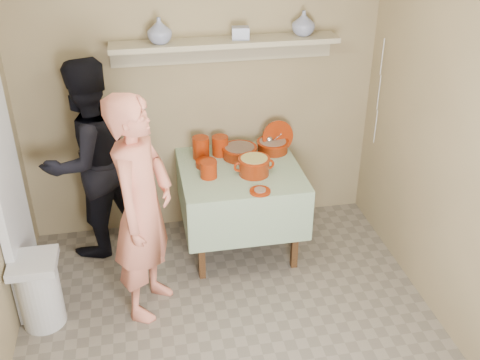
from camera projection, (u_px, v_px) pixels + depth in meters
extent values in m
plane|color=#6E6456|center=(239.00, 358.00, 3.78)|extent=(3.50, 3.50, 0.00)
cube|color=silver|center=(6.00, 181.00, 3.87)|extent=(0.06, 0.70, 2.00)
cylinder|color=#7B1700|center=(201.00, 148.00, 4.66)|extent=(0.14, 0.14, 0.19)
cylinder|color=#7B1700|center=(220.00, 146.00, 4.72)|extent=(0.14, 0.14, 0.17)
cylinder|color=#7B1700|center=(209.00, 169.00, 4.38)|extent=(0.14, 0.14, 0.14)
cylinder|color=#7B1700|center=(206.00, 164.00, 4.56)|extent=(0.17, 0.17, 0.05)
cylinder|color=#7B1700|center=(278.00, 137.00, 4.79)|extent=(0.29, 0.13, 0.28)
imported|color=navy|center=(304.00, 23.00, 4.44)|extent=(0.21, 0.21, 0.19)
imported|color=navy|center=(159.00, 31.00, 4.23)|extent=(0.26, 0.26, 0.20)
cube|color=navy|center=(240.00, 33.00, 4.35)|extent=(0.14, 0.11, 0.10)
imported|color=#DE7860|center=(142.00, 209.00, 3.84)|extent=(0.63, 0.73, 1.69)
imported|color=black|center=(90.00, 160.00, 4.51)|extent=(1.03, 0.99, 1.67)
cube|color=#917E58|center=(200.00, 87.00, 4.66)|extent=(3.00, 0.02, 2.60)
cube|color=#4C2D16|center=(201.00, 241.00, 4.36)|extent=(0.05, 0.05, 0.71)
cube|color=#4C2D16|center=(295.00, 231.00, 4.48)|extent=(0.05, 0.05, 0.71)
cube|color=#4C2D16|center=(190.00, 192.00, 5.01)|extent=(0.05, 0.05, 0.71)
cube|color=#4C2D16|center=(273.00, 184.00, 5.13)|extent=(0.05, 0.05, 0.71)
cube|color=#4C2D16|center=(240.00, 171.00, 4.56)|extent=(0.90, 0.90, 0.04)
cube|color=#1E5920|center=(240.00, 169.00, 4.55)|extent=(0.96, 0.96, 0.01)
cube|color=#1E5920|center=(252.00, 223.00, 4.24)|extent=(0.96, 0.01, 0.44)
cube|color=#1E5920|center=(230.00, 165.00, 5.07)|extent=(0.96, 0.01, 0.44)
cube|color=#1E5920|center=(182.00, 197.00, 4.58)|extent=(0.01, 0.96, 0.44)
cube|color=#1E5920|center=(296.00, 186.00, 4.73)|extent=(0.01, 0.96, 0.44)
cylinder|color=#5E1504|center=(240.00, 152.00, 4.69)|extent=(0.28, 0.28, 0.09)
cylinder|color=#7B1700|center=(240.00, 148.00, 4.67)|extent=(0.30, 0.30, 0.01)
cylinder|color=brown|center=(240.00, 150.00, 4.68)|extent=(0.25, 0.25, 0.05)
cylinder|color=#5E1504|center=(273.00, 146.00, 4.79)|extent=(0.26, 0.26, 0.09)
cylinder|color=#7B1700|center=(273.00, 142.00, 4.77)|extent=(0.28, 0.28, 0.01)
cylinder|color=#8C6B54|center=(273.00, 144.00, 4.78)|extent=(0.23, 0.23, 0.05)
cylinder|color=silver|center=(277.00, 137.00, 4.64)|extent=(0.01, 0.22, 0.16)
sphere|color=silver|center=(269.00, 140.00, 4.77)|extent=(0.07, 0.07, 0.07)
cylinder|color=#5E1504|center=(254.00, 166.00, 4.42)|extent=(0.24, 0.24, 0.14)
cylinder|color=#7B1700|center=(254.00, 159.00, 4.39)|extent=(0.25, 0.25, 0.01)
cylinder|color=tan|center=(254.00, 161.00, 4.40)|extent=(0.21, 0.21, 0.05)
torus|color=#7B1700|center=(239.00, 167.00, 4.40)|extent=(0.09, 0.02, 0.09)
torus|color=#7B1700|center=(269.00, 164.00, 4.44)|extent=(0.09, 0.02, 0.09)
cylinder|color=#7B1700|center=(260.00, 191.00, 4.20)|extent=(0.16, 0.16, 0.02)
cylinder|color=#8C6B54|center=(260.00, 190.00, 4.20)|extent=(0.09, 0.09, 0.01)
cube|color=tan|center=(226.00, 42.00, 4.38)|extent=(1.80, 0.25, 0.04)
cube|color=tan|center=(223.00, 51.00, 4.53)|extent=(1.80, 0.02, 0.18)
cylinder|color=silver|center=(40.00, 295.00, 3.97)|extent=(0.30, 0.30, 0.50)
cube|color=silver|center=(33.00, 263.00, 3.83)|extent=(0.32, 0.32, 0.06)
cylinder|color=silver|center=(382.00, 57.00, 4.55)|extent=(0.01, 0.01, 0.30)
cylinder|color=silver|center=(379.00, 93.00, 4.68)|extent=(0.01, 0.01, 0.30)
cylinder|color=silver|center=(376.00, 127.00, 4.81)|extent=(0.01, 0.01, 0.30)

